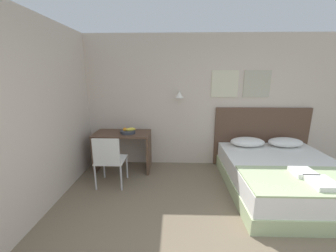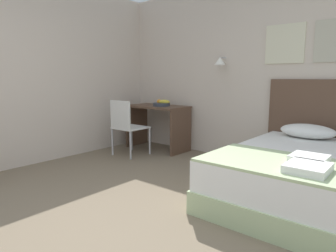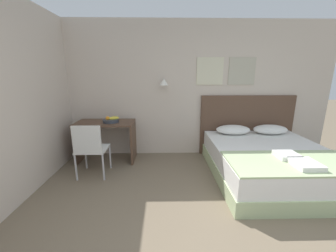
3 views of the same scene
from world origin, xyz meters
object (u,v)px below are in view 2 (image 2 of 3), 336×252
at_px(folded_towel_mid_bed, 308,168).
at_px(desk_chair, 126,123).
at_px(bed, 322,180).
at_px(pillow_left, 307,131).
at_px(desk, 157,119).
at_px(folded_towel_near_foot, 309,159).
at_px(fruit_bowl, 162,104).
at_px(throw_blanket, 307,168).

xyz_separation_m(folded_towel_mid_bed, desk_chair, (-2.94, 0.79, -0.03)).
height_order(bed, pillow_left, pillow_left).
bearing_deg(desk, folded_towel_near_foot, -22.96).
xyz_separation_m(pillow_left, folded_towel_near_foot, (0.35, -1.23, -0.03)).
distance_m(pillow_left, fruit_bowl, 2.35).
height_order(desk, desk_chair, desk_chair).
bearing_deg(desk_chair, pillow_left, 16.03).
distance_m(throw_blanket, folded_towel_mid_bed, 0.16).
relative_size(folded_towel_mid_bed, desk, 0.32).
bearing_deg(throw_blanket, desk_chair, 167.42).
bearing_deg(folded_towel_near_foot, pillow_left, 105.74).
bearing_deg(desk, folded_towel_mid_bed, -27.18).
bearing_deg(fruit_bowl, folded_towel_mid_bed, -27.74).
height_order(pillow_left, desk_chair, desk_chair).
xyz_separation_m(pillow_left, desk, (-2.46, -0.04, -0.07)).
bearing_deg(desk, pillow_left, 0.90).
bearing_deg(pillow_left, desk, -179.10).
height_order(throw_blanket, desk_chair, desk_chair).
bearing_deg(pillow_left, bed, -64.72).
bearing_deg(folded_towel_near_foot, throw_blanket, -81.55).
xyz_separation_m(desk, desk_chair, (-0.06, -0.69, 0.00)).
bearing_deg(fruit_bowl, desk_chair, -106.09).
height_order(pillow_left, folded_towel_near_foot, pillow_left).
xyz_separation_m(pillow_left, throw_blanket, (0.37, -1.37, -0.07)).
bearing_deg(desk, fruit_bowl, -13.84).
bearing_deg(desk, throw_blanket, -25.22).
distance_m(folded_towel_mid_bed, desk, 3.23).
relative_size(desk, desk_chair, 1.20).
distance_m(pillow_left, folded_towel_near_foot, 1.28).
distance_m(throw_blanket, folded_towel_near_foot, 0.15).
relative_size(throw_blanket, folded_towel_mid_bed, 5.13).
xyz_separation_m(bed, throw_blanket, (-0.00, -0.59, 0.27)).
xyz_separation_m(bed, desk, (-2.83, 0.74, 0.28)).
xyz_separation_m(folded_towel_near_foot, desk_chair, (-2.87, 0.50, -0.03)).
bearing_deg(bed, desk, 165.36).
bearing_deg(desk_chair, desk, 84.74).
xyz_separation_m(desk_chair, fruit_bowl, (0.19, 0.66, 0.28)).
distance_m(pillow_left, desk_chair, 2.63).
relative_size(throw_blanket, desk, 1.62).
relative_size(throw_blanket, fruit_bowl, 5.77).
bearing_deg(bed, folded_towel_near_foot, -92.70).
bearing_deg(bed, desk_chair, 178.96).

